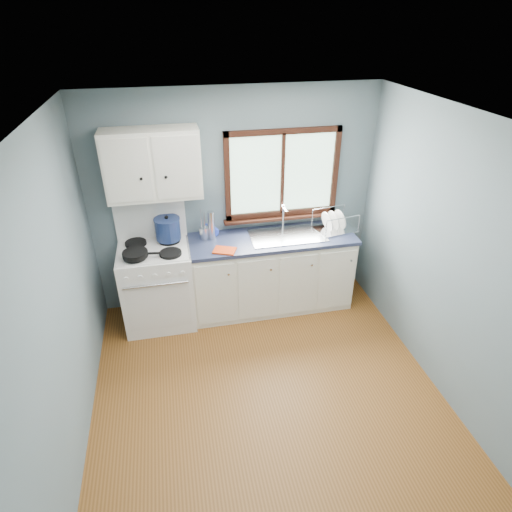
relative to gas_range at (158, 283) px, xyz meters
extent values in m
cube|color=brown|center=(0.95, -1.47, -0.50)|extent=(3.20, 3.60, 0.02)
cube|color=white|center=(0.95, -1.47, 2.02)|extent=(3.20, 3.60, 0.02)
cube|color=slate|center=(0.95, 0.34, 0.76)|extent=(3.20, 0.02, 2.50)
cube|color=slate|center=(-0.66, -1.47, 0.76)|extent=(0.02, 3.60, 2.50)
cube|color=slate|center=(2.56, -1.47, 0.76)|extent=(0.02, 3.60, 2.50)
cube|color=white|center=(0.00, -0.01, -0.03)|extent=(0.76, 0.65, 0.92)
cube|color=white|center=(0.00, 0.30, 0.65)|extent=(0.76, 0.05, 0.44)
cube|color=silver|center=(0.00, -0.01, 0.43)|extent=(0.72, 0.59, 0.01)
cylinder|color=black|center=(-0.18, -0.16, 0.45)|extent=(0.23, 0.23, 0.03)
cylinder|color=black|center=(0.18, -0.16, 0.45)|extent=(0.23, 0.23, 0.03)
cylinder|color=black|center=(-0.18, 0.14, 0.45)|extent=(0.23, 0.23, 0.03)
cylinder|color=black|center=(0.18, 0.14, 0.45)|extent=(0.23, 0.23, 0.03)
cylinder|color=silver|center=(0.00, -0.35, 0.21)|extent=(0.66, 0.02, 0.02)
cube|color=silver|center=(0.00, -0.33, -0.09)|extent=(0.66, 0.01, 0.55)
cube|color=white|center=(1.31, 0.02, -0.05)|extent=(1.85, 0.60, 0.88)
cube|color=black|center=(1.31, 0.04, -0.45)|extent=(1.85, 0.54, 0.08)
cube|color=#202741|center=(1.31, 0.02, 0.41)|extent=(1.89, 0.64, 0.04)
cube|color=silver|center=(1.49, 0.02, 0.43)|extent=(0.84, 0.46, 0.01)
cube|color=silver|center=(1.29, 0.02, 0.36)|extent=(0.36, 0.40, 0.14)
cube|color=silver|center=(1.69, 0.02, 0.36)|extent=(0.36, 0.40, 0.14)
cylinder|color=silver|center=(1.49, 0.22, 0.57)|extent=(0.02, 0.02, 0.28)
cylinder|color=silver|center=(1.49, 0.15, 0.70)|extent=(0.02, 0.16, 0.02)
sphere|color=silver|center=(1.49, 0.22, 0.71)|extent=(0.04, 0.04, 0.04)
cube|color=#9EC6A8|center=(1.49, 0.32, 1.06)|extent=(1.22, 0.01, 0.92)
cube|color=black|center=(1.49, 0.30, 1.53)|extent=(1.30, 0.05, 0.06)
cube|color=black|center=(1.49, 0.30, 0.59)|extent=(1.30, 0.05, 0.06)
cube|color=black|center=(0.87, 0.30, 1.06)|extent=(0.06, 0.05, 1.00)
cube|color=black|center=(2.10, 0.30, 1.06)|extent=(0.06, 0.05, 1.00)
cube|color=black|center=(1.49, 0.30, 1.06)|extent=(0.03, 0.05, 0.92)
cube|color=black|center=(1.49, 0.27, 0.54)|extent=(1.36, 0.10, 0.03)
cube|color=white|center=(0.10, 0.16, 1.31)|extent=(0.95, 0.32, 0.70)
cube|color=white|center=(-0.14, -0.01, 1.31)|extent=(0.44, 0.01, 0.62)
cube|color=white|center=(0.34, -0.01, 1.31)|extent=(0.44, 0.01, 0.62)
sphere|color=black|center=(-0.02, -0.02, 1.23)|extent=(0.03, 0.03, 0.03)
sphere|color=black|center=(0.22, -0.02, 1.23)|extent=(0.03, 0.03, 0.03)
cylinder|color=black|center=(-0.17, -0.17, 0.49)|extent=(0.29, 0.29, 0.05)
cube|color=black|center=(0.01, -0.19, 0.49)|extent=(0.15, 0.04, 0.02)
cylinder|color=navy|center=(0.17, 0.15, 0.58)|extent=(0.30, 0.30, 0.23)
cylinder|color=navy|center=(0.17, 0.15, 0.70)|extent=(0.31, 0.31, 0.02)
sphere|color=black|center=(0.17, 0.15, 0.72)|extent=(0.05, 0.05, 0.04)
cylinder|color=silver|center=(0.56, 0.14, 0.50)|extent=(0.15, 0.15, 0.14)
cylinder|color=silver|center=(0.58, 0.16, 0.64)|extent=(0.01, 0.01, 0.20)
cylinder|color=silver|center=(0.54, 0.15, 0.66)|extent=(0.01, 0.01, 0.24)
cylinder|color=silver|center=(0.57, 0.13, 0.63)|extent=(0.01, 0.01, 0.18)
cylinder|color=silver|center=(0.64, 0.13, 0.59)|extent=(0.10, 0.10, 0.33)
imported|color=blue|center=(0.69, 0.15, 0.57)|extent=(0.14, 0.14, 0.28)
cube|color=red|center=(0.74, -0.18, 0.43)|extent=(0.28, 0.24, 0.02)
cube|color=silver|center=(2.07, 0.06, 0.43)|extent=(0.50, 0.42, 0.02)
cylinder|color=silver|center=(1.88, -0.13, 0.53)|extent=(0.01, 0.01, 0.21)
cylinder|color=silver|center=(2.30, -0.06, 0.53)|extent=(0.01, 0.01, 0.21)
cylinder|color=silver|center=(1.83, 0.18, 0.53)|extent=(0.01, 0.01, 0.21)
cylinder|color=silver|center=(2.25, 0.26, 0.53)|extent=(0.01, 0.01, 0.21)
cylinder|color=silver|center=(2.09, -0.09, 0.64)|extent=(0.42, 0.08, 0.01)
cylinder|color=silver|center=(2.04, 0.22, 0.64)|extent=(0.42, 0.08, 0.01)
cylinder|color=white|center=(1.96, 0.04, 0.54)|extent=(0.10, 0.24, 0.23)
cylinder|color=white|center=(2.05, 0.06, 0.54)|extent=(0.10, 0.24, 0.23)
cylinder|color=white|center=(2.13, 0.07, 0.54)|extent=(0.10, 0.24, 0.23)
camera|label=1|loc=(0.26, -4.10, 2.66)|focal=30.00mm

